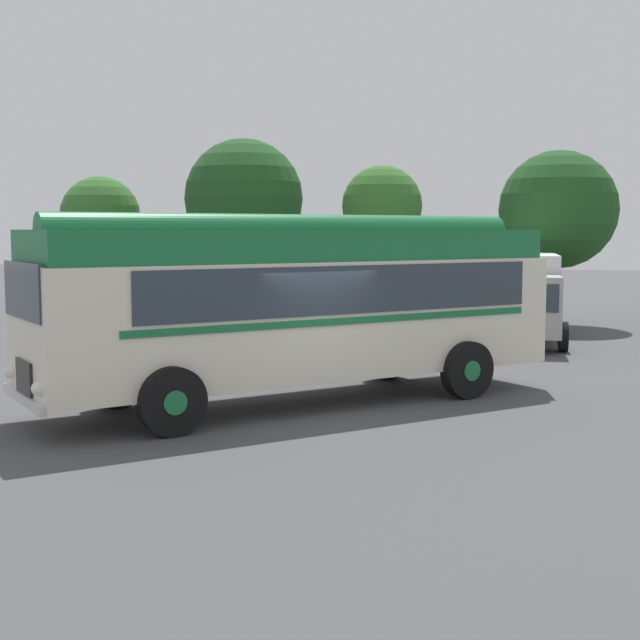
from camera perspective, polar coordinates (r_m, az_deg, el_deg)
The scene contains 9 objects.
ground_plane at distance 15.93m, azimuth -1.10°, elevation -5.82°, with size 120.00×120.00×0.00m, color #474749.
vintage_bus at distance 16.41m, azimuth -1.23°, elevation 1.20°, with size 8.87×8.84×3.49m.
car_near_left at distance 26.59m, azimuth 0.05°, elevation 0.69°, with size 2.21×4.32×1.66m.
car_mid_left at distance 27.14m, azimuth 5.86°, elevation 0.76°, with size 2.18×4.31×1.66m.
box_van at distance 26.35m, azimuth 12.79°, elevation 1.62°, with size 2.46×5.82×2.50m.
tree_far_left at distance 36.37m, azimuth -13.94°, elevation 6.38°, with size 3.12×3.12×5.32m.
tree_left_of_centre at distance 33.87m, azimuth -5.10°, elevation 7.77°, with size 4.45×4.45×6.63m.
tree_centre at distance 32.50m, azimuth 3.90°, elevation 7.32°, with size 2.91×2.91×5.54m.
tree_right_of_centre at distance 30.91m, azimuth 15.00°, elevation 6.96°, with size 3.94×3.94×5.86m.
Camera 1 is at (3.87, -15.11, 3.20)m, focal length 50.00 mm.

